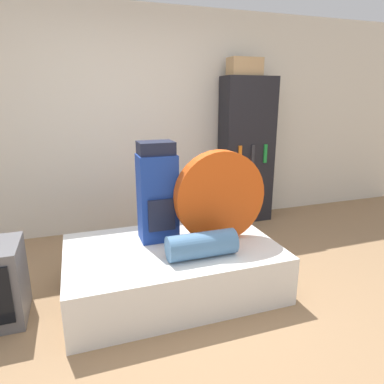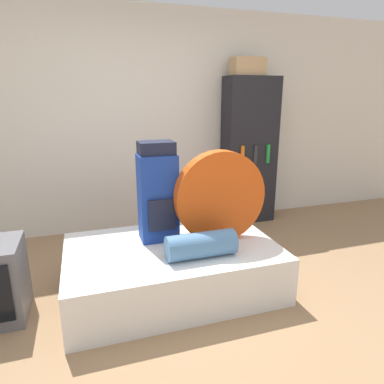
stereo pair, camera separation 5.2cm
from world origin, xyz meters
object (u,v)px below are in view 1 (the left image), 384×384
tent_bag (220,196)px  bookshelf (246,151)px  backpack (157,193)px  sleeping_roll (202,245)px  cardboard_box (245,67)px

tent_bag → bookshelf: bookshelf is taller
backpack → bookshelf: (1.45, 1.18, 0.10)m
sleeping_roll → bookshelf: bookshelf is taller
sleeping_roll → backpack: bearing=116.9°
sleeping_roll → cardboard_box: (1.15, 1.64, 1.44)m
backpack → sleeping_roll: size_ratio=1.56×
cardboard_box → bookshelf: bearing=2.8°
tent_bag → sleeping_roll: tent_bag is taller
sleeping_roll → bookshelf: 2.09m
sleeping_roll → bookshelf: bearing=53.3°
bookshelf → tent_bag: bearing=-125.1°
bookshelf → cardboard_box: size_ratio=4.62×
sleeping_roll → cardboard_box: 2.47m
sleeping_roll → cardboard_box: cardboard_box is taller
backpack → tent_bag: (0.49, -0.19, -0.02)m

